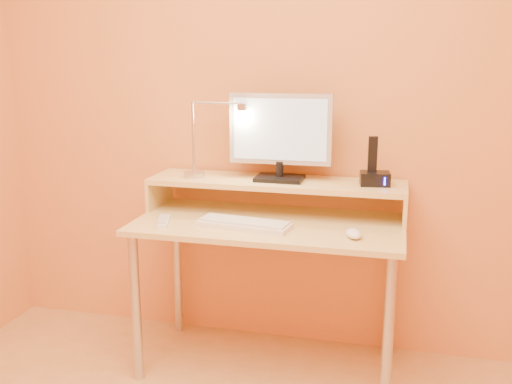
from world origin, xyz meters
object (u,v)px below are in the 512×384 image
(monitor_panel, at_px, (280,129))
(keyboard, at_px, (244,225))
(remote_control, at_px, (163,222))
(lamp_base, at_px, (194,174))
(mouse, at_px, (354,233))
(phone_dock, at_px, (375,179))

(monitor_panel, distance_m, keyboard, 0.48)
(keyboard, distance_m, remote_control, 0.36)
(lamp_base, bearing_deg, mouse, -18.79)
(monitor_panel, xyz_separation_m, mouse, (0.37, -0.31, -0.38))
(phone_dock, bearing_deg, mouse, -109.89)
(keyboard, relative_size, remote_control, 2.40)
(keyboard, bearing_deg, lamp_base, 151.41)
(keyboard, xyz_separation_m, remote_control, (-0.36, -0.03, -0.00))
(mouse, distance_m, remote_control, 0.84)
(mouse, relative_size, remote_control, 0.64)
(lamp_base, bearing_deg, remote_control, -101.17)
(remote_control, bearing_deg, keyboard, -12.20)
(remote_control, bearing_deg, monitor_panel, 15.81)
(keyboard, height_order, remote_control, keyboard)
(mouse, xyz_separation_m, remote_control, (-0.84, 0.00, -0.01))
(monitor_panel, xyz_separation_m, remote_control, (-0.46, -0.31, -0.39))
(monitor_panel, height_order, phone_dock, monitor_panel)
(keyboard, bearing_deg, phone_dock, 34.05)
(monitor_panel, height_order, keyboard, monitor_panel)
(monitor_panel, relative_size, mouse, 4.35)
(phone_dock, distance_m, mouse, 0.35)
(lamp_base, xyz_separation_m, keyboard, (0.31, -0.23, -0.16))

